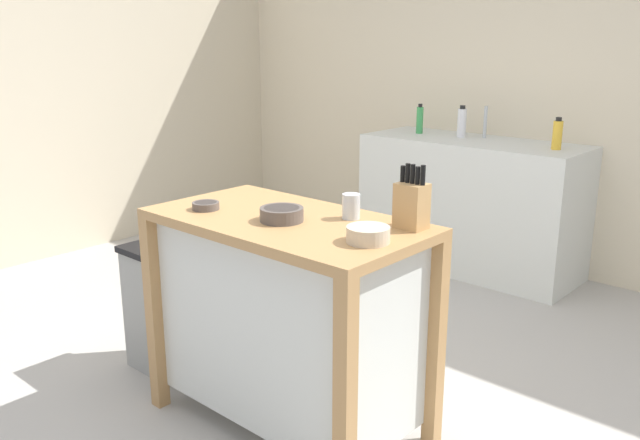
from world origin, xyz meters
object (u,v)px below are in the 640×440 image
Objects in this scene: drinking_cup at (351,206)px; sink_faucet at (485,122)px; bowl_ceramic_small at (206,205)px; bottle_dish_soap at (462,122)px; bowl_ceramic_wide at (368,234)px; knife_block at (412,204)px; bottle_spray_cleaner at (420,120)px; kitchen_island at (288,313)px; bottle_hand_soap at (557,135)px; trash_bin at (165,308)px; bowl_stoneware_deep at (282,214)px.

sink_faucet is (-0.65, 2.27, 0.06)m from drinking_cup.
bottle_dish_soap is at bearing 95.72° from bowl_ceramic_small.
bowl_ceramic_wide is at bearing 6.39° from bowl_ceramic_small.
knife_block is 2.51m from bottle_spray_cleaner.
knife_block is 0.25m from bowl_ceramic_wide.
drinking_cup is (-0.24, 0.20, 0.02)m from bowl_ceramic_wide.
kitchen_island is 2.48m from bottle_dish_soap.
bottle_dish_soap reaches higher than bottle_hand_soap.
kitchen_island is 11.48× the size of drinking_cup.
bottle_spray_cleaner is at bearing 92.63° from trash_bin.
bottle_spray_cleaner is at bearing 111.54° from kitchen_island.
drinking_cup is (0.54, 0.29, 0.03)m from bowl_ceramic_small.
knife_block is at bearing 24.84° from kitchen_island.
drinking_cup is at bearing -88.13° from bottle_hand_soap.
bottle_hand_soap is (0.13, 2.29, 0.50)m from kitchen_island.
drinking_cup reaches higher than bowl_stoneware_deep.
bottle_hand_soap reaches higher than drinking_cup.
bowl_ceramic_small is 0.52× the size of bottle_spray_cleaner.
sink_faucet is at bearing 105.91° from drinking_cup.
trash_bin is 2.86× the size of sink_faucet.
sink_faucet is at bearing 111.96° from knife_block.
sink_faucet is (-0.11, 2.56, 0.10)m from bowl_ceramic_small.
bottle_spray_cleaner reaches higher than kitchen_island.
sink_faucet is at bearing 92.48° from bowl_ceramic_small.
knife_block is 0.50m from bowl_stoneware_deep.
bowl_ceramic_small is (-0.34, -0.13, 0.42)m from kitchen_island.
trash_bin is at bearing -179.86° from bowl_ceramic_wide.
bottle_dish_soap reaches higher than bowl_ceramic_wide.
bowl_stoneware_deep is at bearing -66.48° from kitchen_island.
knife_block is at bearing -57.17° from bottle_spray_cleaner.
bowl_ceramic_small is (-0.79, -0.33, -0.08)m from knife_block.
drinking_cup is 2.43m from bottle_spray_cleaner.
drinking_cup is at bearing 49.25° from bowl_stoneware_deep.
kitchen_island is at bearing -93.17° from bottle_hand_soap.
kitchen_island is 4.65× the size of knife_block.
bowl_stoneware_deep is 0.77× the size of sink_faucet.
sink_faucet reaches higher than bowl_ceramic_wide.
bottle_spray_cleaner reaches higher than trash_bin.
knife_block reaches higher than bowl_ceramic_wide.
bowl_ceramic_small is 2.50m from bottle_dish_soap.
drinking_cup is at bearing -74.09° from sink_faucet.
sink_faucet reaches higher than bottle_hand_soap.
trash_bin is 2.93× the size of bottle_spray_cleaner.
bottle_hand_soap is at bearing 86.83° from kitchen_island.
kitchen_island is at bearing -155.16° from knife_block.
drinking_cup is 0.49× the size of bottle_hand_soap.
bottle_dish_soap is (-0.59, 2.36, 0.51)m from kitchen_island.
drinking_cup is 0.16× the size of trash_bin.
bottle_dish_soap is at bearing 174.56° from bottle_hand_soap.
bowl_ceramic_wide is at bearing -39.94° from drinking_cup.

